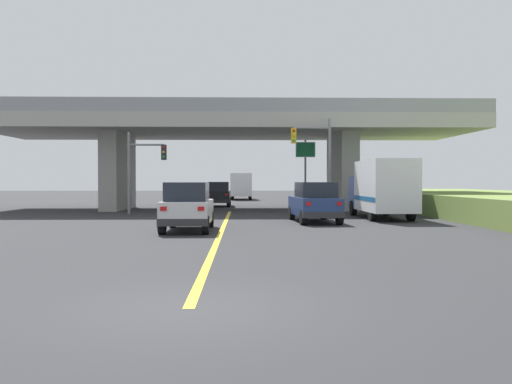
% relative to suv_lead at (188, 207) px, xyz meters
% --- Properties ---
extents(ground, '(160.00, 160.00, 0.00)m').
position_rel_suv_lead_xyz_m(ground, '(1.40, 17.30, -1.01)').
color(ground, '#2B2B2D').
extents(overpass_bridge, '(34.40, 10.92, 7.41)m').
position_rel_suv_lead_xyz_m(overpass_bridge, '(1.40, 17.30, 4.41)').
color(overpass_bridge, '#A8A59E').
rests_on(overpass_bridge, ground).
extents(lane_divider_stripe, '(0.20, 27.84, 0.01)m').
position_rel_suv_lead_xyz_m(lane_divider_stripe, '(1.40, 0.28, -1.01)').
color(lane_divider_stripe, yellow).
rests_on(lane_divider_stripe, ground).
extents(suv_lead, '(1.94, 4.34, 2.02)m').
position_rel_suv_lead_xyz_m(suv_lead, '(0.00, 0.00, 0.00)').
color(suv_lead, silver).
rests_on(suv_lead, ground).
extents(suv_crossing, '(2.26, 4.84, 2.02)m').
position_rel_suv_lead_xyz_m(suv_crossing, '(5.90, 4.55, 0.00)').
color(suv_crossing, navy).
rests_on(suv_crossing, ground).
extents(box_truck, '(2.33, 7.05, 3.20)m').
position_rel_suv_lead_xyz_m(box_truck, '(9.98, 7.12, 0.66)').
color(box_truck, navy).
rests_on(box_truck, ground).
extents(sedan_oncoming, '(1.93, 4.44, 2.02)m').
position_rel_suv_lead_xyz_m(sedan_oncoming, '(0.31, 21.89, 0.00)').
color(sedan_oncoming, black).
rests_on(sedan_oncoming, ground).
extents(traffic_signal_nearside, '(2.51, 0.36, 5.99)m').
position_rel_suv_lead_xyz_m(traffic_signal_nearside, '(6.96, 11.22, 2.79)').
color(traffic_signal_nearside, slate).
rests_on(traffic_signal_nearside, ground).
extents(traffic_signal_farside, '(2.46, 0.36, 5.18)m').
position_rel_suv_lead_xyz_m(traffic_signal_farside, '(-4.10, 11.78, 2.19)').
color(traffic_signal_farside, slate).
rests_on(traffic_signal_farside, ground).
extents(highway_sign, '(1.39, 0.17, 5.00)m').
position_rel_suv_lead_xyz_m(highway_sign, '(6.72, 15.44, 2.62)').
color(highway_sign, slate).
rests_on(highway_sign, ground).
extents(semi_truck_distant, '(2.33, 7.23, 2.96)m').
position_rel_suv_lead_xyz_m(semi_truck_distant, '(2.11, 38.64, 0.56)').
color(semi_truck_distant, red).
rests_on(semi_truck_distant, ground).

